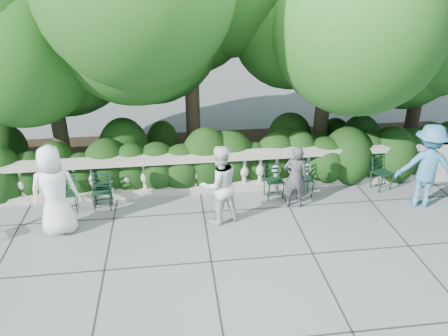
{
  "coord_description": "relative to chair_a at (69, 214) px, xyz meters",
  "views": [
    {
      "loc": [
        -1.1,
        -7.68,
        5.26
      ],
      "look_at": [
        0.0,
        1.0,
        1.0
      ],
      "focal_mm": 35.0,
      "sensor_mm": 36.0,
      "label": 1
    }
  ],
  "objects": [
    {
      "name": "chair_d",
      "position": [
        5.49,
        0.04,
        0.0
      ],
      "size": [
        0.47,
        0.5,
        0.84
      ],
      "primitive_type": null,
      "rotation": [
        0.0,
        0.0,
        0.06
      ],
      "color": "black",
      "rests_on": "ground"
    },
    {
      "name": "balustrade",
      "position": [
        3.52,
        0.69,
        0.49
      ],
      "size": [
        12.0,
        0.44,
        1.0
      ],
      "color": "#9E998E",
      "rests_on": "ground"
    },
    {
      "name": "chair_b",
      "position": [
        0.74,
        0.04,
        0.0
      ],
      "size": [
        0.44,
        0.48,
        0.84
      ],
      "primitive_type": null,
      "rotation": [
        0.0,
        0.0,
        -0.0
      ],
      "color": "black",
      "rests_on": "ground"
    },
    {
      "name": "person_businessman",
      "position": [
        -0.02,
        -0.66,
        0.97
      ],
      "size": [
        0.98,
        0.67,
        1.94
      ],
      "primitive_type": "imported",
      "rotation": [
        0.0,
        0.0,
        3.2
      ],
      "color": "white",
      "rests_on": "ground"
    },
    {
      "name": "tree_canopy",
      "position": [
        4.2,
        2.08,
        3.96
      ],
      "size": [
        15.04,
        6.52,
        6.78
      ],
      "color": "#3F3023",
      "rests_on": "ground"
    },
    {
      "name": "chair_a",
      "position": [
        0.0,
        0.0,
        0.0
      ],
      "size": [
        0.49,
        0.52,
        0.84
      ],
      "primitive_type": null,
      "rotation": [
        0.0,
        0.0,
        0.11
      ],
      "color": "black",
      "rests_on": "ground"
    },
    {
      "name": "chair_f",
      "position": [
        7.55,
        0.12,
        0.0
      ],
      "size": [
        0.57,
        0.59,
        0.84
      ],
      "primitive_type": null,
      "rotation": [
        0.0,
        0.0,
        0.32
      ],
      "color": "black",
      "rests_on": "ground"
    },
    {
      "name": "ground",
      "position": [
        3.52,
        -1.11,
        0.0
      ],
      "size": [
        90.0,
        90.0,
        0.0
      ],
      "primitive_type": "plane",
      "color": "#5A5E63",
      "rests_on": "ground"
    },
    {
      "name": "person_casual_man",
      "position": [
        3.34,
        -0.68,
        0.89
      ],
      "size": [
        1.02,
        0.9,
        1.77
      ],
      "primitive_type": "imported",
      "rotation": [
        0.0,
        0.0,
        3.45
      ],
      "color": "silver",
      "rests_on": "ground"
    },
    {
      "name": "person_woman_grey",
      "position": [
        5.13,
        -0.26,
        0.75
      ],
      "size": [
        0.61,
        0.47,
        1.49
      ],
      "primitive_type": "imported",
      "rotation": [
        0.0,
        0.0,
        2.92
      ],
      "color": "#3B3A3F",
      "rests_on": "ground"
    },
    {
      "name": "person_older_blue",
      "position": [
        8.08,
        -0.56,
        0.99
      ],
      "size": [
        1.42,
        1.04,
        1.97
      ],
      "primitive_type": "imported",
      "rotation": [
        0.0,
        0.0,
        2.88
      ],
      "color": "teal",
      "rests_on": "ground"
    },
    {
      "name": "shrub_hedge",
      "position": [
        3.52,
        1.89,
        0.0
      ],
      "size": [
        15.0,
        2.6,
        1.7
      ],
      "primitive_type": null,
      "color": "black",
      "rests_on": "ground"
    },
    {
      "name": "chair_e",
      "position": [
        4.77,
        0.05,
        0.0
      ],
      "size": [
        0.49,
        0.53,
        0.84
      ],
      "primitive_type": null,
      "rotation": [
        0.0,
        0.0,
        0.11
      ],
      "color": "black",
      "rests_on": "ground"
    },
    {
      "name": "chair_c",
      "position": [
        0.74,
        0.23,
        0.0
      ],
      "size": [
        0.51,
        0.54,
        0.84
      ],
      "primitive_type": null,
      "rotation": [
        0.0,
        0.0,
        0.15
      ],
      "color": "black",
      "rests_on": "ground"
    }
  ]
}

